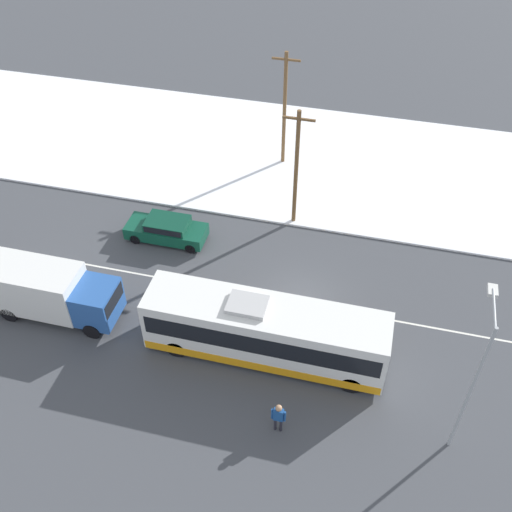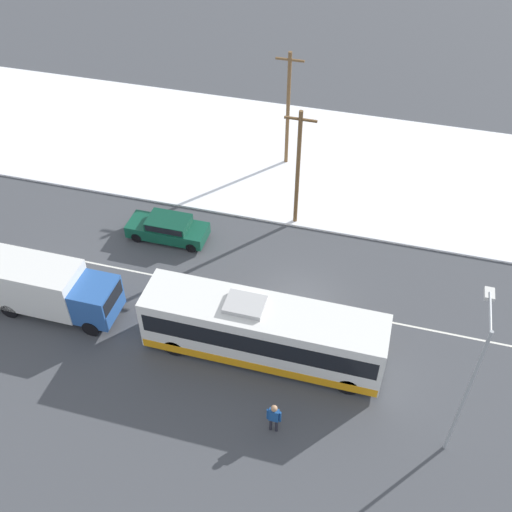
{
  "view_description": "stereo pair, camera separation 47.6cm",
  "coord_description": "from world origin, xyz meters",
  "px_view_note": "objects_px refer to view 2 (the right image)",
  "views": [
    {
      "loc": [
        3.1,
        -21.44,
        23.21
      ],
      "look_at": [
        -2.69,
        1.54,
        1.4
      ],
      "focal_mm": 42.0,
      "sensor_mm": 36.0,
      "label": 1
    },
    {
      "loc": [
        3.56,
        -21.32,
        23.21
      ],
      "look_at": [
        -2.69,
        1.54,
        1.4
      ],
      "focal_mm": 42.0,
      "sensor_mm": 36.0,
      "label": 2
    }
  ],
  "objects_px": {
    "sedan_car": "(168,227)",
    "utility_pole_roadside": "(298,168)",
    "pedestrian_at_stop": "(274,416)",
    "utility_pole_snowlot": "(288,108)",
    "streetlamp": "(472,372)",
    "city_bus": "(263,331)",
    "box_truck": "(46,287)"
  },
  "relations": [
    {
      "from": "box_truck",
      "to": "utility_pole_roadside",
      "type": "bearing_deg",
      "value": 44.18
    },
    {
      "from": "sedan_car",
      "to": "streetlamp",
      "type": "bearing_deg",
      "value": 150.46
    },
    {
      "from": "city_bus",
      "to": "streetlamp",
      "type": "height_order",
      "value": "streetlamp"
    },
    {
      "from": "utility_pole_snowlot",
      "to": "pedestrian_at_stop",
      "type": "bearing_deg",
      "value": -78.3
    },
    {
      "from": "city_bus",
      "to": "utility_pole_snowlot",
      "type": "relative_size",
      "value": 1.44
    },
    {
      "from": "sedan_car",
      "to": "streetlamp",
      "type": "distance_m",
      "value": 19.14
    },
    {
      "from": "city_bus",
      "to": "pedestrian_at_stop",
      "type": "bearing_deg",
      "value": -68.72
    },
    {
      "from": "city_bus",
      "to": "utility_pole_snowlot",
      "type": "height_order",
      "value": "utility_pole_snowlot"
    },
    {
      "from": "sedan_car",
      "to": "utility_pole_snowlot",
      "type": "xyz_separation_m",
      "value": [
        4.86,
        9.55,
        3.36
      ]
    },
    {
      "from": "sedan_car",
      "to": "utility_pole_roadside",
      "type": "height_order",
      "value": "utility_pole_roadside"
    },
    {
      "from": "sedan_car",
      "to": "utility_pole_roadside",
      "type": "relative_size",
      "value": 0.62
    },
    {
      "from": "box_truck",
      "to": "sedan_car",
      "type": "xyz_separation_m",
      "value": [
        3.75,
        6.92,
        -0.84
      ]
    },
    {
      "from": "utility_pole_roadside",
      "to": "sedan_car",
      "type": "bearing_deg",
      "value": -153.63
    },
    {
      "from": "box_truck",
      "to": "streetlamp",
      "type": "height_order",
      "value": "streetlamp"
    },
    {
      "from": "pedestrian_at_stop",
      "to": "utility_pole_roadside",
      "type": "height_order",
      "value": "utility_pole_roadside"
    },
    {
      "from": "city_bus",
      "to": "sedan_car",
      "type": "height_order",
      "value": "city_bus"
    },
    {
      "from": "streetlamp",
      "to": "utility_pole_roadside",
      "type": "distance_m",
      "value": 15.78
    },
    {
      "from": "pedestrian_at_stop",
      "to": "utility_pole_snowlot",
      "type": "xyz_separation_m",
      "value": [
        -4.21,
        20.33,
        3.05
      ]
    },
    {
      "from": "box_truck",
      "to": "pedestrian_at_stop",
      "type": "relative_size",
      "value": 3.95
    },
    {
      "from": "streetlamp",
      "to": "utility_pole_snowlot",
      "type": "xyz_separation_m",
      "value": [
        -11.43,
        18.78,
        -0.6
      ]
    },
    {
      "from": "utility_pole_snowlot",
      "to": "streetlamp",
      "type": "bearing_deg",
      "value": -58.67
    },
    {
      "from": "sedan_car",
      "to": "box_truck",
      "type": "bearing_deg",
      "value": 61.51
    },
    {
      "from": "city_bus",
      "to": "utility_pole_snowlot",
      "type": "xyz_separation_m",
      "value": [
        -2.68,
        16.4,
        2.51
      ]
    },
    {
      "from": "pedestrian_at_stop",
      "to": "streetlamp",
      "type": "distance_m",
      "value": 8.24
    },
    {
      "from": "utility_pole_roadside",
      "to": "utility_pole_snowlot",
      "type": "xyz_separation_m",
      "value": [
        -2.01,
        6.14,
        0.19
      ]
    },
    {
      "from": "streetlamp",
      "to": "utility_pole_snowlot",
      "type": "bearing_deg",
      "value": 121.33
    },
    {
      "from": "box_truck",
      "to": "utility_pole_roadside",
      "type": "distance_m",
      "value": 14.99
    },
    {
      "from": "streetlamp",
      "to": "utility_pole_snowlot",
      "type": "height_order",
      "value": "utility_pole_snowlot"
    },
    {
      "from": "sedan_car",
      "to": "utility_pole_snowlot",
      "type": "height_order",
      "value": "utility_pole_snowlot"
    },
    {
      "from": "streetlamp",
      "to": "utility_pole_roadside",
      "type": "xyz_separation_m",
      "value": [
        -9.42,
        12.64,
        -0.79
      ]
    },
    {
      "from": "pedestrian_at_stop",
      "to": "utility_pole_snowlot",
      "type": "height_order",
      "value": "utility_pole_snowlot"
    },
    {
      "from": "box_truck",
      "to": "pedestrian_at_stop",
      "type": "distance_m",
      "value": 13.4
    }
  ]
}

